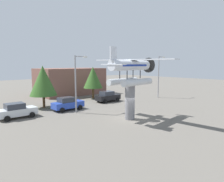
{
  "coord_description": "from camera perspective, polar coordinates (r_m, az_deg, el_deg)",
  "views": [
    {
      "loc": [
        -16.9,
        -15.9,
        6.18
      ],
      "look_at": [
        0.0,
        3.0,
        2.91
      ],
      "focal_mm": 33.75,
      "sensor_mm": 36.0,
      "label": 1
    }
  ],
  "objects": [
    {
      "name": "car_mid_blue",
      "position": [
        28.97,
        -11.95,
        -3.35
      ],
      "size": [
        4.2,
        2.02,
        1.76
      ],
      "color": "#2847B7",
      "rests_on": "ground"
    },
    {
      "name": "streetlight_secondary",
      "position": [
        39.7,
        12.67,
        4.62
      ],
      "size": [
        1.84,
        0.28,
        7.57
      ],
      "color": "gray",
      "rests_on": "ground"
    },
    {
      "name": "display_pedestal",
      "position": [
        23.59,
        4.87,
        -3.03
      ],
      "size": [
        1.1,
        1.1,
        3.88
      ],
      "primitive_type": "cylinder",
      "color": "slate",
      "rests_on": "ground"
    },
    {
      "name": "car_far_black",
      "position": [
        34.53,
        -1.16,
        -1.48
      ],
      "size": [
        4.2,
        2.02,
        1.76
      ],
      "color": "black",
      "rests_on": "ground"
    },
    {
      "name": "tree_center_back",
      "position": [
        37.72,
        -5.19,
        3.67
      ],
      "size": [
        3.4,
        3.4,
        5.68
      ],
      "color": "brown",
      "rests_on": "ground"
    },
    {
      "name": "storefront_building",
      "position": [
        44.16,
        -11.2,
        2.62
      ],
      "size": [
        12.98,
        7.59,
        5.3
      ],
      "primitive_type": "cube",
      "color": "brown",
      "rests_on": "ground"
    },
    {
      "name": "floatplane_monument",
      "position": [
        23.32,
        5.16,
        5.77
      ],
      "size": [
        7.03,
        10.46,
        4.0
      ],
      "rotation": [
        0.0,
        0.0,
        0.11
      ],
      "color": "silver",
      "rests_on": "display_pedestal"
    },
    {
      "name": "ground_plane",
      "position": [
        24.01,
        4.82,
        -7.59
      ],
      "size": [
        140.0,
        140.0,
        0.0
      ],
      "primitive_type": "plane",
      "color": "#605B54"
    },
    {
      "name": "car_near_silver",
      "position": [
        26.51,
        -24.41,
        -4.85
      ],
      "size": [
        4.2,
        2.02,
        1.76
      ],
      "color": "silver",
      "rests_on": "ground"
    },
    {
      "name": "tree_east",
      "position": [
        31.02,
        -18.18,
        2.66
      ],
      "size": [
        3.78,
        3.78,
        5.95
      ],
      "color": "brown",
      "rests_on": "ground"
    },
    {
      "name": "streetlight_primary",
      "position": [
        26.86,
        -9.48,
        3.09
      ],
      "size": [
        1.84,
        0.28,
        7.22
      ],
      "color": "gray",
      "rests_on": "ground"
    }
  ]
}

